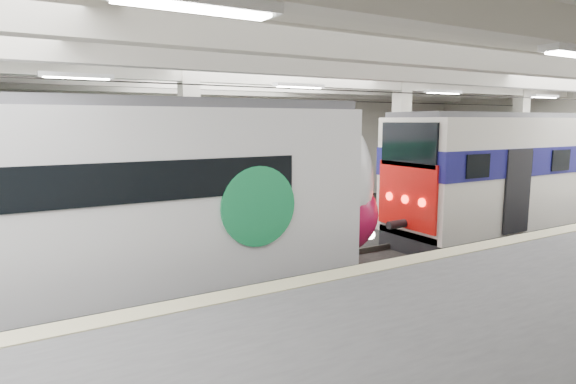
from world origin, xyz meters
TOP-DOWN VIEW (x-y plane):
  - station_hall at (0.00, -1.74)m, footprint 36.00×24.00m
  - modern_emu at (-5.31, -0.00)m, footprint 13.54×2.80m
  - older_rer at (8.66, 0.00)m, footprint 12.55×2.77m
  - far_train at (-6.61, 5.50)m, footprint 13.03×3.23m

SIDE VIEW (x-z plane):
  - modern_emu at x=-5.31m, z-range -0.03..4.35m
  - far_train at x=-6.61m, z-range 0.07..4.24m
  - older_rer at x=8.66m, z-range 0.10..4.28m
  - station_hall at x=0.00m, z-range 0.37..6.12m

